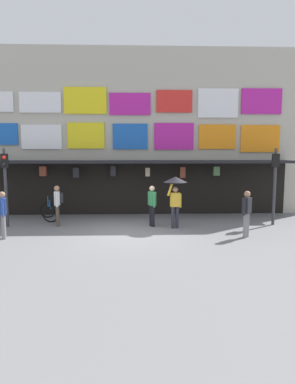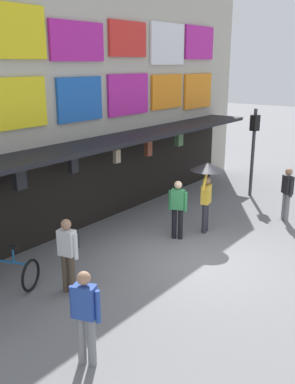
{
  "view_description": "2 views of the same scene",
  "coord_description": "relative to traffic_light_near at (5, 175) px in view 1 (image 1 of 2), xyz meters",
  "views": [
    {
      "loc": [
        0.29,
        -12.0,
        3.04
      ],
      "look_at": [
        0.75,
        1.5,
        1.4
      ],
      "focal_mm": 30.66,
      "sensor_mm": 36.0,
      "label": 1
    },
    {
      "loc": [
        -8.6,
        -4.97,
        4.78
      ],
      "look_at": [
        -0.03,
        1.57,
        1.54
      ],
      "focal_mm": 40.51,
      "sensor_mm": 36.0,
      "label": 2
    }
  ],
  "objects": [
    {
      "name": "traffic_light_far",
      "position": [
        11.05,
        0.02,
        0.0
      ],
      "size": [
        0.33,
        0.35,
        3.2
      ],
      "color": "#38383D",
      "rests_on": "ground"
    },
    {
      "name": "pedestrian_in_red",
      "position": [
        9.22,
        -2.0,
        -1.19
      ],
      "size": [
        0.4,
        0.42,
        1.68
      ],
      "color": "gray",
      "rests_on": "ground"
    },
    {
      "name": "pedestrian_in_black",
      "position": [
        5.93,
        -0.12,
        -1.19
      ],
      "size": [
        0.33,
        0.5,
        1.68
      ],
      "color": "black",
      "rests_on": "ground"
    },
    {
      "name": "shopfront",
      "position": [
        5.01,
        3.2,
        1.82
      ],
      "size": [
        18.0,
        2.6,
        8.0
      ],
      "color": "#B2AD9E",
      "rests_on": "ground"
    },
    {
      "name": "ground_plane",
      "position": [
        5.0,
        -1.37,
        -2.14
      ],
      "size": [
        80.0,
        80.0,
        0.0
      ],
      "primitive_type": "plane",
      "color": "slate"
    },
    {
      "name": "bicycle_parked",
      "position": [
        1.37,
        1.3,
        -1.75
      ],
      "size": [
        1.1,
        1.35,
        1.05
      ],
      "color": "black",
      "rests_on": "ground"
    },
    {
      "name": "traffic_light_near",
      "position": [
        0.0,
        0.0,
        0.0
      ],
      "size": [
        0.33,
        0.35,
        3.2
      ],
      "color": "#38383D",
      "rests_on": "ground"
    },
    {
      "name": "pedestrian_with_umbrella",
      "position": [
        6.84,
        -0.5,
        -0.5
      ],
      "size": [
        0.96,
        0.96,
        2.08
      ],
      "color": "#2D2D38",
      "rests_on": "ground"
    },
    {
      "name": "pedestrian_in_blue",
      "position": [
        2.05,
        0.07,
        -1.16
      ],
      "size": [
        0.4,
        0.52,
        1.68
      ],
      "color": "brown",
      "rests_on": "ground"
    },
    {
      "name": "pedestrian_in_purple",
      "position": [
        0.6,
        -1.89,
        -1.19
      ],
      "size": [
        0.33,
        0.5,
        1.68
      ],
      "color": "gray",
      "rests_on": "ground"
    }
  ]
}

